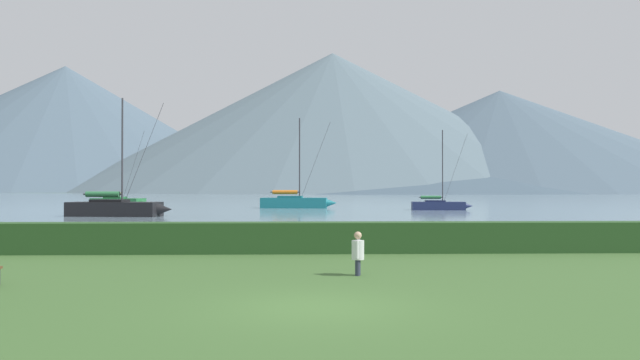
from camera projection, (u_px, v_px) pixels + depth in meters
ground_plane at (317, 307)px, 13.20m from camera, size 1000.00×1000.00×0.00m
harbor_water at (301, 198)px, 150.12m from camera, size 320.00×246.00×0.00m
hedge_line at (309, 237)px, 24.20m from camera, size 80.00×1.20×1.17m
sailboat_slip_0 at (439, 205)px, 69.53m from camera, size 6.77×2.54×8.84m
sailboat_slip_2 at (119, 202)px, 81.37m from camera, size 8.08×4.37×10.21m
sailboat_slip_3 at (295, 202)px, 76.08m from camera, size 9.27×3.50×10.88m
sailboat_slip_6 at (116, 208)px, 54.61m from camera, size 9.24×3.75×10.26m
person_seated_viewer at (358, 251)px, 18.00m from camera, size 0.36×0.56×1.25m
distant_hill_west_ridge at (333, 122)px, 363.99m from camera, size 293.75×293.75×80.21m
distant_hill_central_peak at (500, 141)px, 353.17m from camera, size 263.49×263.49×56.81m
distant_hill_east_ridge at (65, 128)px, 408.60m from camera, size 279.84×279.84×81.33m
distant_hill_far_shoulder at (385, 159)px, 380.67m from camera, size 337.82×337.82×39.73m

